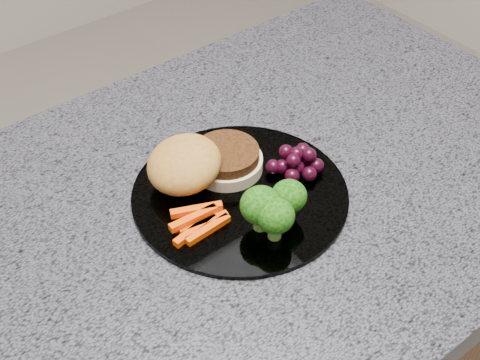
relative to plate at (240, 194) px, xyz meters
name	(u,v)px	position (x,y,z in m)	size (l,w,h in m)	color
countertop	(156,251)	(-0.12, 0.00, -0.02)	(1.20, 0.60, 0.04)	#51515C
plate	(240,194)	(0.00, 0.00, 0.00)	(0.26, 0.26, 0.01)	white
burger	(200,165)	(-0.02, 0.05, 0.02)	(0.15, 0.10, 0.05)	beige
carrot_sticks	(199,221)	(-0.07, -0.01, 0.01)	(0.08, 0.05, 0.02)	#FA4904
broccoli	(273,207)	(-0.01, -0.07, 0.04)	(0.08, 0.07, 0.06)	#5B9435
grape_bunch	(296,162)	(0.08, -0.01, 0.02)	(0.07, 0.06, 0.03)	black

